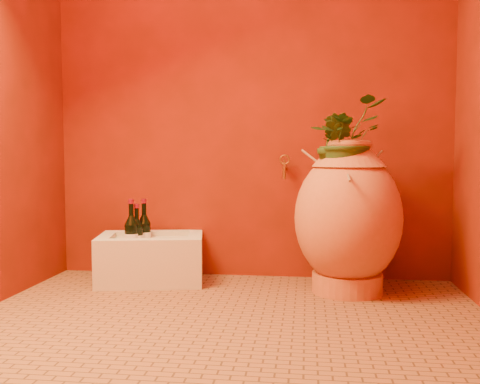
# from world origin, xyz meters

# --- Properties ---
(floor) EXTENTS (2.50, 2.50, 0.00)m
(floor) POSITION_xyz_m (0.00, 0.00, 0.00)
(floor) COLOR brown
(floor) RESTS_ON ground
(wall_back) EXTENTS (2.50, 0.02, 2.50)m
(wall_back) POSITION_xyz_m (0.00, 1.00, 1.25)
(wall_back) COLOR #5F1905
(wall_back) RESTS_ON ground
(amphora) EXTENTS (0.68, 0.68, 0.86)m
(amphora) POSITION_xyz_m (0.59, 0.65, 0.43)
(amphora) COLOR #BF6736
(amphora) RESTS_ON floor
(stone_basin) EXTENTS (0.69, 0.54, 0.29)m
(stone_basin) POSITION_xyz_m (-0.58, 0.75, 0.14)
(stone_basin) COLOR beige
(stone_basin) RESTS_ON floor
(wine_bottle_a) EXTENTS (0.09, 0.09, 0.35)m
(wine_bottle_a) POSITION_xyz_m (-0.70, 0.72, 0.29)
(wine_bottle_a) COLOR black
(wine_bottle_a) RESTS_ON stone_basin
(wine_bottle_b) EXTENTS (0.08, 0.08, 0.32)m
(wine_bottle_b) POSITION_xyz_m (-0.67, 0.75, 0.27)
(wine_bottle_b) COLOR black
(wine_bottle_b) RESTS_ON stone_basin
(wine_bottle_c) EXTENTS (0.08, 0.08, 0.35)m
(wine_bottle_c) POSITION_xyz_m (-0.64, 0.81, 0.28)
(wine_bottle_c) COLOR black
(wine_bottle_c) RESTS_ON stone_basin
(wall_tap) EXTENTS (0.07, 0.14, 0.15)m
(wall_tap) POSITION_xyz_m (0.22, 0.92, 0.71)
(wall_tap) COLOR olive
(wall_tap) RESTS_ON wall_back
(plant_main) EXTENTS (0.55, 0.55, 0.47)m
(plant_main) POSITION_xyz_m (0.57, 0.64, 0.86)
(plant_main) COLOR #254819
(plant_main) RESTS_ON amphora
(plant_side) EXTENTS (0.23, 0.21, 0.34)m
(plant_side) POSITION_xyz_m (0.51, 0.60, 0.84)
(plant_side) COLOR #254819
(plant_side) RESTS_ON amphora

